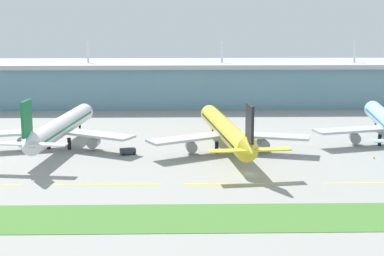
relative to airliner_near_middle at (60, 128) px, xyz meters
The scene contains 10 objects.
ground_plane 62.90m from the airliner_near_middle, 29.41° to the right, with size 600.00×600.00×0.00m, color gray.
terminal_building 98.77m from the airliner_near_middle, 56.49° to the left, with size 288.00×34.00×27.82m.
airliner_near_middle is the anchor object (origin of this frame).
airliner_center 50.66m from the airliner_near_middle, ahead, with size 48.44×67.41×18.90m.
taxiway_stripe_mid_west 44.18m from the airliner_near_middle, 66.39° to the right, with size 28.00×0.70×0.04m, color yellow.
taxiway_stripe_centre 65.56m from the airliner_near_middle, 37.87° to the right, with size 28.00×0.70×0.04m, color yellow.
taxiway_stripe_mid_east 94.64m from the airliner_near_middle, 25.10° to the right, with size 28.00×0.70×0.04m, color yellow.
grass_verge 84.96m from the airliner_near_middle, 49.96° to the right, with size 300.00×18.00×0.10m, color #477A33.
pushback_tug 23.52m from the airliner_near_middle, 22.30° to the right, with size 4.91×3.59×1.85m.
safety_cone_nose_front 93.29m from the airliner_near_middle, ahead, with size 0.56×0.56×0.70m, color orange.
Camera 1 is at (-18.63, -159.29, 43.96)m, focal length 59.46 mm.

